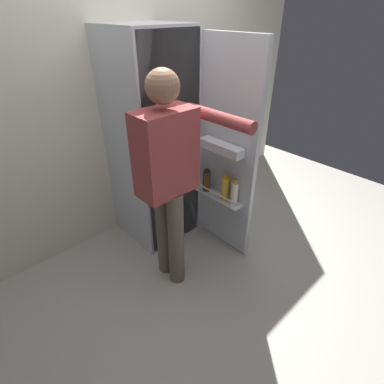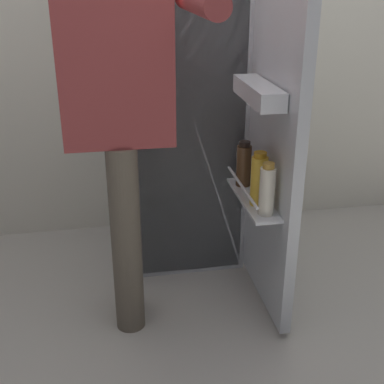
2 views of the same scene
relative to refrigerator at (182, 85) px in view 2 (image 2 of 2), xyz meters
The scene contains 3 objects.
ground_plane 1.02m from the refrigerator, 92.63° to the right, with size 5.09×5.09×0.00m, color #B7B2A8.
refrigerator is the anchor object (origin of this frame).
person 0.61m from the refrigerator, 120.75° to the right, with size 0.51×0.71×1.60m.
Camera 2 is at (-0.35, -1.90, 1.39)m, focal length 47.75 mm.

